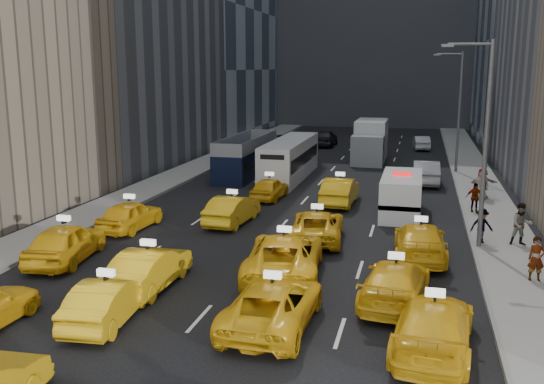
% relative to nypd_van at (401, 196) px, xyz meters
% --- Properties ---
extents(ground, '(160.00, 160.00, 0.00)m').
position_rel_nypd_van_xyz_m(ground, '(-5.73, -17.71, -1.06)').
color(ground, black).
rests_on(ground, ground).
extents(sidewalk_west, '(3.00, 90.00, 0.15)m').
position_rel_nypd_van_xyz_m(sidewalk_west, '(-16.23, 7.29, -0.98)').
color(sidewalk_west, gray).
rests_on(sidewalk_west, ground).
extents(sidewalk_east, '(3.00, 90.00, 0.15)m').
position_rel_nypd_van_xyz_m(sidewalk_east, '(4.77, 7.29, -0.98)').
color(sidewalk_east, gray).
rests_on(sidewalk_east, ground).
extents(curb_west, '(0.15, 90.00, 0.18)m').
position_rel_nypd_van_xyz_m(curb_west, '(-14.78, 7.29, -0.97)').
color(curb_west, slate).
rests_on(curb_west, ground).
extents(curb_east, '(0.15, 90.00, 0.18)m').
position_rel_nypd_van_xyz_m(curb_east, '(3.32, 7.29, -0.97)').
color(curb_east, slate).
rests_on(curb_east, ground).
extents(streetlight_near, '(2.15, 0.22, 9.00)m').
position_rel_nypd_van_xyz_m(streetlight_near, '(3.45, -5.71, 3.86)').
color(streetlight_near, '#595B60').
rests_on(streetlight_near, ground).
extents(streetlight_far, '(2.15, 0.22, 9.00)m').
position_rel_nypd_van_xyz_m(streetlight_far, '(3.45, 14.29, 3.86)').
color(streetlight_far, '#595B60').
rests_on(streetlight_far, ground).
extents(taxi_5, '(1.87, 4.36, 1.40)m').
position_rel_nypd_van_xyz_m(taxi_5, '(-8.44, -16.60, -0.36)').
color(taxi_5, yellow).
rests_on(taxi_5, ground).
extents(taxi_6, '(2.51, 5.27, 1.45)m').
position_rel_nypd_van_xyz_m(taxi_6, '(-3.32, -15.73, -0.33)').
color(taxi_6, yellow).
rests_on(taxi_6, ground).
extents(taxi_7, '(2.54, 5.36, 1.51)m').
position_rel_nypd_van_xyz_m(taxi_7, '(1.45, -16.23, -0.30)').
color(taxi_7, yellow).
rests_on(taxi_7, ground).
extents(taxi_8, '(2.52, 4.97, 1.62)m').
position_rel_nypd_van_xyz_m(taxi_8, '(-13.10, -11.56, -0.24)').
color(taxi_8, yellow).
rests_on(taxi_8, ground).
extents(taxi_9, '(1.61, 4.55, 1.49)m').
position_rel_nypd_van_xyz_m(taxi_9, '(-8.45, -13.56, -0.31)').
color(taxi_9, yellow).
rests_on(taxi_9, ground).
extents(taxi_10, '(3.40, 6.18, 1.64)m').
position_rel_nypd_van_xyz_m(taxi_10, '(-3.98, -11.13, -0.24)').
color(taxi_10, yellow).
rests_on(taxi_10, ground).
extents(taxi_11, '(2.51, 5.16, 1.45)m').
position_rel_nypd_van_xyz_m(taxi_11, '(0.25, -12.87, -0.33)').
color(taxi_11, yellow).
rests_on(taxi_11, ground).
extents(taxi_12, '(1.98, 4.37, 1.45)m').
position_rel_nypd_van_xyz_m(taxi_12, '(-12.85, -6.31, -0.33)').
color(taxi_12, yellow).
rests_on(taxi_12, ground).
extents(taxi_13, '(1.88, 4.53, 1.46)m').
position_rel_nypd_van_xyz_m(taxi_13, '(-8.30, -4.03, -0.33)').
color(taxi_13, yellow).
rests_on(taxi_13, ground).
extents(taxi_14, '(2.77, 5.19, 1.39)m').
position_rel_nypd_van_xyz_m(taxi_14, '(-3.59, -5.99, -0.36)').
color(taxi_14, yellow).
rests_on(taxi_14, ground).
extents(taxi_15, '(2.30, 5.21, 1.49)m').
position_rel_nypd_van_xyz_m(taxi_15, '(1.04, -7.65, -0.31)').
color(taxi_15, yellow).
rests_on(taxi_15, ground).
extents(taxi_16, '(1.79, 3.99, 1.33)m').
position_rel_nypd_van_xyz_m(taxi_16, '(-7.89, 2.15, -0.39)').
color(taxi_16, yellow).
rests_on(taxi_16, ground).
extents(taxi_17, '(1.77, 4.82, 1.58)m').
position_rel_nypd_van_xyz_m(taxi_17, '(-3.56, 1.73, -0.27)').
color(taxi_17, yellow).
rests_on(taxi_17, ground).
extents(nypd_van, '(2.37, 5.53, 2.33)m').
position_rel_nypd_van_xyz_m(nypd_van, '(0.00, 0.00, 0.00)').
color(nypd_van, silver).
rests_on(nypd_van, ground).
extents(double_decker, '(2.82, 9.96, 2.86)m').
position_rel_nypd_van_xyz_m(double_decker, '(-11.59, 9.98, 0.36)').
color(double_decker, black).
rests_on(double_decker, ground).
extents(city_bus, '(2.60, 10.82, 2.78)m').
position_rel_nypd_van_xyz_m(city_bus, '(-8.19, 9.42, 0.32)').
color(city_bus, silver).
rests_on(city_bus, ground).
extents(box_truck, '(3.45, 7.70, 3.40)m').
position_rel_nypd_van_xyz_m(box_truck, '(-3.25, 19.00, 0.62)').
color(box_truck, silver).
rests_on(box_truck, ground).
extents(misc_car_0, '(1.81, 4.98, 1.63)m').
position_rel_nypd_van_xyz_m(misc_car_0, '(1.35, 9.38, -0.24)').
color(misc_car_0, '#ABADB2').
rests_on(misc_car_0, ground).
extents(misc_car_1, '(3.09, 5.73, 1.53)m').
position_rel_nypd_van_xyz_m(misc_car_1, '(-11.95, 23.64, -0.29)').
color(misc_car_1, black).
rests_on(misc_car_1, ground).
extents(misc_car_2, '(2.19, 4.86, 1.38)m').
position_rel_nypd_van_xyz_m(misc_car_2, '(-4.32, 27.81, -0.36)').
color(misc_car_2, slate).
rests_on(misc_car_2, ground).
extents(misc_car_3, '(1.99, 4.91, 1.67)m').
position_rel_nypd_van_xyz_m(misc_car_3, '(-8.45, 27.84, -0.22)').
color(misc_car_3, black).
rests_on(misc_car_3, ground).
extents(misc_car_4, '(1.78, 4.15, 1.33)m').
position_rel_nypd_van_xyz_m(misc_car_4, '(0.98, 27.49, -0.39)').
color(misc_car_4, '#AEB1B6').
rests_on(misc_car_4, ground).
extents(pedestrian_0, '(0.63, 0.44, 1.66)m').
position_rel_nypd_van_xyz_m(pedestrian_0, '(5.19, -9.82, -0.07)').
color(pedestrian_0, gray).
rests_on(pedestrian_0, sidewalk_east).
extents(pedestrian_1, '(0.96, 0.59, 1.88)m').
position_rel_nypd_van_xyz_m(pedestrian_1, '(5.35, -5.09, 0.03)').
color(pedestrian_1, gray).
rests_on(pedestrian_1, sidewalk_east).
extents(pedestrian_2, '(1.09, 0.65, 1.58)m').
position_rel_nypd_van_xyz_m(pedestrian_2, '(3.69, -5.19, -0.12)').
color(pedestrian_2, gray).
rests_on(pedestrian_2, sidewalk_east).
extents(pedestrian_3, '(0.97, 0.50, 1.59)m').
position_rel_nypd_van_xyz_m(pedestrian_3, '(3.86, 0.99, -0.11)').
color(pedestrian_3, gray).
rests_on(pedestrian_3, sidewalk_east).
extents(pedestrian_4, '(1.01, 0.78, 1.84)m').
position_rel_nypd_van_xyz_m(pedestrian_4, '(4.50, 4.47, 0.01)').
color(pedestrian_4, gray).
rests_on(pedestrian_4, sidewalk_east).
extents(pedestrian_5, '(1.66, 0.95, 1.73)m').
position_rel_nypd_van_xyz_m(pedestrian_5, '(4.66, 5.06, -0.04)').
color(pedestrian_5, gray).
rests_on(pedestrian_5, sidewalk_east).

